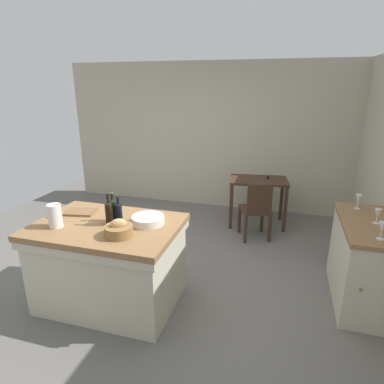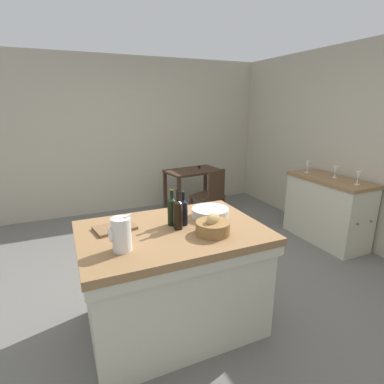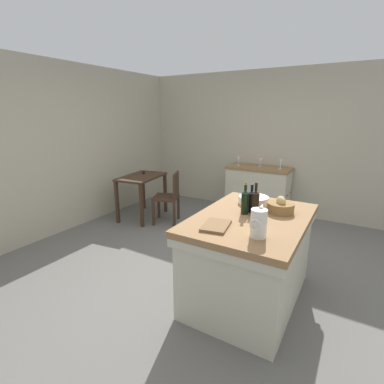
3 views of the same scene
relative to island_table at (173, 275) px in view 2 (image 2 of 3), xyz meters
The scene contains 17 objects.
ground_plane 0.81m from the island_table, 67.45° to the left, with size 6.76×6.76×0.00m, color #66635E.
wall_back 3.32m from the island_table, 85.51° to the left, with size 5.32×0.12×2.60m, color #B2AA93.
wall_right 3.03m from the island_table, 11.99° to the left, with size 0.12×5.20×2.60m, color #B2AA93.
island_table is the anchor object (origin of this frame).
side_cabinet 2.62m from the island_table, 16.47° to the left, with size 0.52×1.15×0.90m.
writing_desk 2.79m from the island_table, 62.65° to the left, with size 0.97×0.68×0.82m.
wooden_chair 2.31m from the island_table, 55.38° to the left, with size 0.52×0.52×0.89m.
pitcher 0.71m from the island_table, 155.11° to the right, with size 0.17×0.13×0.27m.
wash_bowl 0.61m from the island_table, 16.88° to the left, with size 0.32×0.32×0.08m, color silver.
bread_basket 0.57m from the island_table, 39.49° to the right, with size 0.26×0.26×0.17m.
cutting_board 0.62m from the island_table, 156.74° to the left, with size 0.30×0.21×0.02m, color brown.
wine_bottle_dark 0.54m from the island_table, 23.85° to the left, with size 0.07×0.07×0.28m.
wine_bottle_amber 0.54m from the island_table, 69.98° to the left, with size 0.07×0.07×0.31m.
wine_bottle_green 0.54m from the island_table, 13.56° to the right, with size 0.07×0.07×0.32m.
wine_glass_far_left 2.60m from the island_table, ahead, with size 0.07×0.07×0.16m.
wine_glass_left 2.72m from the island_table, 16.03° to the left, with size 0.07×0.07×0.15m.
wine_glass_middle 2.76m from the island_table, 24.54° to the left, with size 0.07×0.07×0.16m.
Camera 2 is at (-0.99, -2.68, 1.83)m, focal length 28.18 mm.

